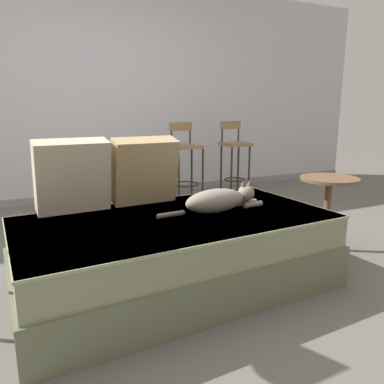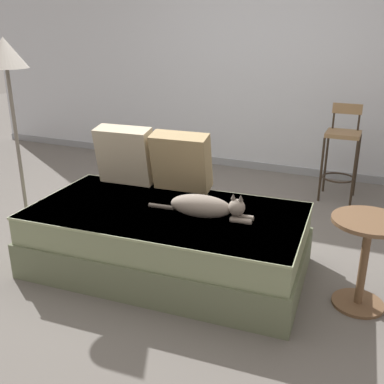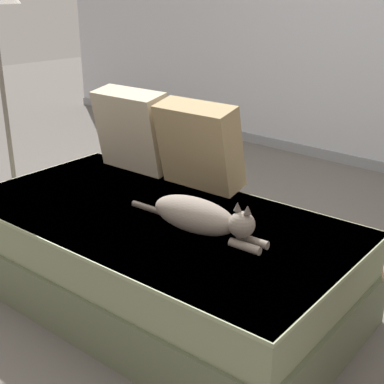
{
  "view_description": "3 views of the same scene",
  "coord_description": "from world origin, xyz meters",
  "px_view_note": "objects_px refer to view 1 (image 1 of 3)",
  "views": [
    {
      "loc": [
        -0.85,
        -2.42,
        1.11
      ],
      "look_at": [
        0.15,
        -0.3,
        0.58
      ],
      "focal_mm": 35.0,
      "sensor_mm": 36.0,
      "label": 1
    },
    {
      "loc": [
        1.31,
        -2.95,
        1.65
      ],
      "look_at": [
        0.15,
        -0.3,
        0.58
      ],
      "focal_mm": 42.0,
      "sensor_mm": 36.0,
      "label": 2
    },
    {
      "loc": [
        1.67,
        -1.98,
        1.46
      ],
      "look_at": [
        0.15,
        -0.3,
        0.58
      ],
      "focal_mm": 50.0,
      "sensor_mm": 36.0,
      "label": 3
    }
  ],
  "objects_px": {
    "couch": "(177,251)",
    "throw_pillow_middle": "(144,170)",
    "bar_stool_near_window": "(185,158)",
    "throw_pillow_corner": "(72,176)",
    "side_table": "(328,203)",
    "cat": "(219,200)",
    "bar_stool_by_doorway": "(235,153)"
  },
  "relations": [
    {
      "from": "throw_pillow_middle",
      "to": "bar_stool_by_doorway",
      "type": "xyz_separation_m",
      "value": [
        1.69,
        1.58,
        -0.13
      ]
    },
    {
      "from": "couch",
      "to": "throw_pillow_middle",
      "type": "distance_m",
      "value": 0.61
    },
    {
      "from": "throw_pillow_corner",
      "to": "cat",
      "type": "relative_size",
      "value": 0.63
    },
    {
      "from": "side_table",
      "to": "throw_pillow_middle",
      "type": "bearing_deg",
      "value": 166.48
    },
    {
      "from": "cat",
      "to": "throw_pillow_corner",
      "type": "bearing_deg",
      "value": 155.47
    },
    {
      "from": "couch",
      "to": "throw_pillow_middle",
      "type": "height_order",
      "value": "throw_pillow_middle"
    },
    {
      "from": "throw_pillow_corner",
      "to": "bar_stool_by_doorway",
      "type": "bearing_deg",
      "value": 36.44
    },
    {
      "from": "couch",
      "to": "cat",
      "type": "xyz_separation_m",
      "value": [
        0.29,
        -0.01,
        0.3
      ]
    },
    {
      "from": "couch",
      "to": "bar_stool_near_window",
      "type": "distance_m",
      "value": 2.21
    },
    {
      "from": "side_table",
      "to": "couch",
      "type": "bearing_deg",
      "value": -176.77
    },
    {
      "from": "couch",
      "to": "bar_stool_by_doorway",
      "type": "xyz_separation_m",
      "value": [
        1.62,
        1.98,
        0.32
      ]
    },
    {
      "from": "couch",
      "to": "bar_stool_near_window",
      "type": "xyz_separation_m",
      "value": [
        0.94,
        1.98,
        0.3
      ]
    },
    {
      "from": "bar_stool_by_doorway",
      "to": "throw_pillow_corner",
      "type": "bearing_deg",
      "value": -143.56
    },
    {
      "from": "couch",
      "to": "throw_pillow_corner",
      "type": "relative_size",
      "value": 4.21
    },
    {
      "from": "couch",
      "to": "bar_stool_near_window",
      "type": "bearing_deg",
      "value": 64.57
    },
    {
      "from": "cat",
      "to": "bar_stool_near_window",
      "type": "height_order",
      "value": "bar_stool_near_window"
    },
    {
      "from": "couch",
      "to": "throw_pillow_corner",
      "type": "height_order",
      "value": "throw_pillow_corner"
    },
    {
      "from": "bar_stool_by_doorway",
      "to": "side_table",
      "type": "height_order",
      "value": "bar_stool_by_doorway"
    },
    {
      "from": "throw_pillow_middle",
      "to": "bar_stool_by_doorway",
      "type": "bearing_deg",
      "value": 42.93
    },
    {
      "from": "throw_pillow_corner",
      "to": "side_table",
      "type": "bearing_deg",
      "value": -9.31
    },
    {
      "from": "throw_pillow_middle",
      "to": "cat",
      "type": "height_order",
      "value": "throw_pillow_middle"
    },
    {
      "from": "couch",
      "to": "throw_pillow_corner",
      "type": "bearing_deg",
      "value": 145.45
    },
    {
      "from": "throw_pillow_corner",
      "to": "side_table",
      "type": "xyz_separation_m",
      "value": [
        1.85,
        -0.3,
        -0.31
      ]
    },
    {
      "from": "throw_pillow_middle",
      "to": "cat",
      "type": "distance_m",
      "value": 0.57
    },
    {
      "from": "throw_pillow_corner",
      "to": "bar_stool_by_doorway",
      "type": "xyz_separation_m",
      "value": [
        2.17,
        1.6,
        -0.14
      ]
    },
    {
      "from": "cat",
      "to": "side_table",
      "type": "bearing_deg",
      "value": 4.53
    },
    {
      "from": "couch",
      "to": "throw_pillow_corner",
      "type": "distance_m",
      "value": 0.81
    },
    {
      "from": "bar_stool_by_doorway",
      "to": "throw_pillow_middle",
      "type": "bearing_deg",
      "value": -137.07
    },
    {
      "from": "throw_pillow_corner",
      "to": "throw_pillow_middle",
      "type": "height_order",
      "value": "throw_pillow_corner"
    },
    {
      "from": "throw_pillow_middle",
      "to": "couch",
      "type": "bearing_deg",
      "value": -80.08
    },
    {
      "from": "throw_pillow_middle",
      "to": "bar_stool_near_window",
      "type": "distance_m",
      "value": 1.88
    },
    {
      "from": "couch",
      "to": "throw_pillow_corner",
      "type": "xyz_separation_m",
      "value": [
        -0.55,
        0.38,
        0.46
      ]
    }
  ]
}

